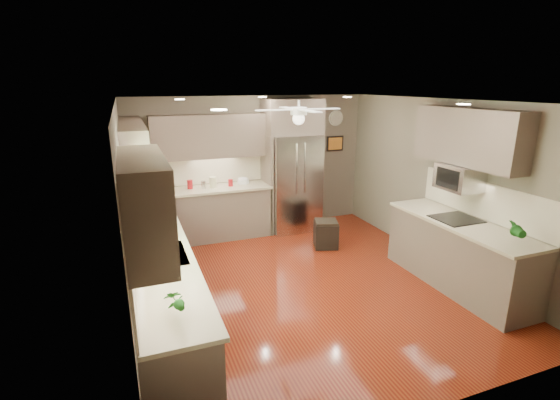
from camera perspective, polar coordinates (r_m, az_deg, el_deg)
floor at (r=5.85m, az=3.54°, el=-11.55°), size 5.00×5.00×0.00m
ceiling at (r=5.19m, az=4.03°, el=13.72°), size 5.00×5.00×0.00m
wall_back at (r=7.67m, az=-4.04°, el=5.07°), size 4.50×0.00×4.50m
wall_front at (r=3.43m, az=21.70°, el=-10.40°), size 4.50×0.00×4.50m
wall_left at (r=4.93m, az=-20.78°, el=-2.25°), size 0.00×5.00×5.00m
wall_right at (r=6.63m, az=21.78°, el=2.18°), size 0.00×5.00×5.00m
canister_a at (r=7.22m, az=-12.55°, el=2.16°), size 0.10×0.10×0.15m
canister_b at (r=7.20m, az=-10.68°, el=2.14°), size 0.10×0.10×0.13m
canister_c at (r=7.23m, az=-9.42°, el=2.43°), size 0.15×0.15×0.20m
canister_d at (r=7.30m, az=-6.97°, el=2.41°), size 0.11×0.11×0.12m
soap_bottle at (r=4.89m, az=-18.23°, el=-4.90°), size 0.09×0.09×0.17m
potted_plant_left at (r=3.37m, az=-14.69°, el=-13.52°), size 0.16×0.12×0.28m
potted_plant_right at (r=5.38m, az=30.38°, el=-3.64°), size 0.21×0.20×0.32m
bowl at (r=7.41m, az=-5.17°, el=2.41°), size 0.26×0.26×0.05m
left_run at (r=5.35m, az=-16.79°, el=-9.26°), size 0.65×4.70×1.45m
back_run at (r=7.40m, az=-8.62°, el=-1.60°), size 1.85×0.65×1.45m
uppers at (r=5.67m, az=-6.04°, el=7.48°), size 4.50×4.70×0.95m
window at (r=4.36m, az=-20.68°, el=-0.42°), size 0.05×1.12×0.92m
sink at (r=4.58m, az=-16.26°, el=-7.79°), size 0.50×0.70×0.32m
refrigerator at (r=7.60m, az=1.80°, el=4.52°), size 1.06×0.75×2.45m
right_run at (r=6.09m, az=23.82°, el=-6.81°), size 0.70×2.20×1.45m
microwave at (r=6.04m, az=23.90°, el=2.93°), size 0.43×0.55×0.34m
ceiling_fan at (r=5.47m, az=2.65°, el=12.10°), size 1.18×1.18×0.32m
recessed_lights at (r=5.54m, az=1.86°, el=13.83°), size 2.84×3.14×0.01m
wall_clock at (r=8.22m, az=7.86°, el=11.34°), size 0.30×0.03×0.30m
framed_print at (r=8.27m, az=7.75°, el=7.88°), size 0.36×0.03×0.30m
stool at (r=6.99m, az=6.47°, el=-4.75°), size 0.49×0.49×0.47m
paper_towel at (r=4.27m, az=-16.37°, el=-7.09°), size 0.12×0.12×0.29m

